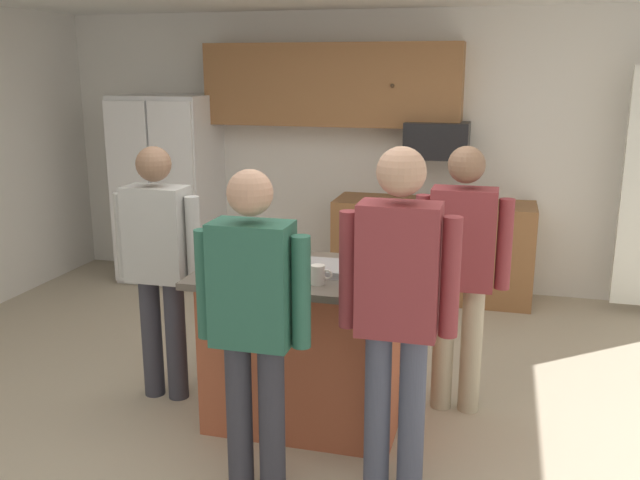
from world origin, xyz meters
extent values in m
plane|color=#B7A88E|center=(0.00, 0.00, 0.00)|extent=(7.04, 7.04, 0.00)
cube|color=white|center=(0.00, 2.80, 1.30)|extent=(6.40, 0.10, 2.60)
cube|color=#936038|center=(-0.40, 2.60, 1.92)|extent=(2.40, 0.35, 0.75)
sphere|color=#4C3823|center=(0.20, 2.41, 1.93)|extent=(0.04, 0.04, 0.04)
cube|color=#936038|center=(0.60, 2.48, 0.45)|extent=(1.80, 0.60, 0.90)
sphere|color=#4C3823|center=(1.05, 2.17, 0.45)|extent=(0.04, 0.04, 0.04)
cube|color=white|center=(-2.00, 2.40, 0.91)|extent=(0.91, 0.70, 1.82)
cube|color=white|center=(-2.23, 2.03, 0.91)|extent=(0.43, 0.04, 1.74)
cube|color=white|center=(-1.77, 2.03, 0.91)|extent=(0.43, 0.04, 1.74)
cylinder|color=#B2B2B7|center=(-2.00, 2.00, 1.00)|extent=(0.02, 0.02, 0.35)
cube|color=black|center=(0.60, 2.50, 1.45)|extent=(0.56, 0.40, 0.32)
cube|color=#AD5638|center=(0.12, -0.06, 0.45)|extent=(1.11, 0.70, 0.90)
cube|color=#60564C|center=(0.12, -0.06, 0.92)|extent=(1.25, 0.84, 0.04)
cylinder|color=#383842|center=(-0.01, -0.83, 0.40)|extent=(0.13, 0.13, 0.80)
cylinder|color=#383842|center=(0.16, -0.83, 0.40)|extent=(0.13, 0.13, 0.80)
cube|color=#2D6651|center=(0.08, -0.83, 1.09)|extent=(0.38, 0.22, 0.60)
sphere|color=tan|center=(0.08, -0.83, 1.53)|extent=(0.22, 0.22, 0.22)
cylinder|color=#2D6651|center=(-0.16, -0.83, 1.07)|extent=(0.09, 0.09, 0.54)
cylinder|color=#2D6651|center=(0.32, -0.83, 1.07)|extent=(0.09, 0.09, 0.54)
cylinder|color=#4C5166|center=(0.65, -0.66, 0.42)|extent=(0.13, 0.13, 0.85)
cylinder|color=#4C5166|center=(0.82, -0.66, 0.42)|extent=(0.13, 0.13, 0.85)
cube|color=maroon|center=(0.74, -0.66, 1.16)|extent=(0.38, 0.22, 0.63)
sphere|color=tan|center=(0.74, -0.66, 1.63)|extent=(0.23, 0.23, 0.23)
cylinder|color=maroon|center=(0.50, -0.66, 1.15)|extent=(0.09, 0.09, 0.57)
cylinder|color=maroon|center=(0.98, -0.66, 1.15)|extent=(0.09, 0.09, 0.57)
cylinder|color=tan|center=(0.89, 0.30, 0.40)|extent=(0.13, 0.13, 0.80)
cylinder|color=tan|center=(1.06, 0.30, 0.40)|extent=(0.13, 0.13, 0.80)
cube|color=maroon|center=(0.98, 0.30, 1.10)|extent=(0.38, 0.22, 0.60)
sphere|color=#8C664C|center=(0.98, 0.30, 1.54)|extent=(0.22, 0.22, 0.22)
cylinder|color=maroon|center=(0.74, 0.30, 1.08)|extent=(0.09, 0.09, 0.54)
cylinder|color=maroon|center=(1.22, 0.30, 1.08)|extent=(0.09, 0.09, 0.54)
cylinder|color=#383842|center=(-0.93, -0.01, 0.39)|extent=(0.13, 0.13, 0.79)
cylinder|color=#383842|center=(-0.76, -0.01, 0.39)|extent=(0.13, 0.13, 0.79)
cube|color=#B7B7B2|center=(-0.85, -0.01, 1.09)|extent=(0.38, 0.22, 0.59)
sphere|color=#8C664C|center=(-0.85, -0.01, 1.52)|extent=(0.21, 0.21, 0.21)
cylinder|color=#B7B7B2|center=(-1.09, -0.01, 1.06)|extent=(0.09, 0.09, 0.53)
cylinder|color=#B7B7B2|center=(-0.61, -0.01, 1.06)|extent=(0.09, 0.09, 0.53)
cylinder|color=black|center=(-0.03, -0.30, 1.00)|extent=(0.07, 0.07, 0.13)
cylinder|color=black|center=(0.59, 0.16, 1.02)|extent=(0.07, 0.07, 0.16)
cylinder|color=white|center=(0.25, -0.30, 1.00)|extent=(0.08, 0.08, 0.11)
torus|color=white|center=(0.30, -0.30, 1.00)|extent=(0.06, 0.01, 0.06)
cylinder|color=black|center=(0.46, -0.32, 1.02)|extent=(0.07, 0.07, 0.15)
cube|color=#B7B7BC|center=(0.28, -0.06, 0.95)|extent=(0.44, 0.30, 0.02)
cube|color=#A8A8AD|center=(0.28, -0.06, 0.97)|extent=(0.44, 0.30, 0.02)
camera|label=1|loc=(1.18, -3.72, 2.08)|focal=38.58mm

